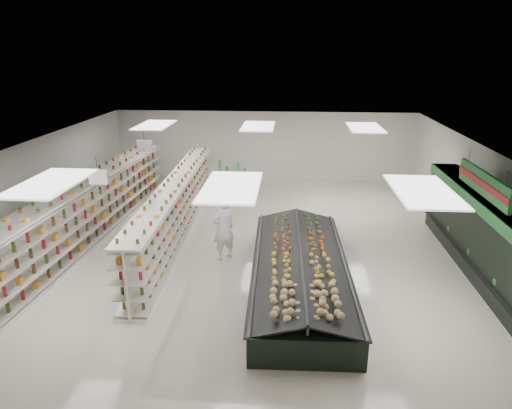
# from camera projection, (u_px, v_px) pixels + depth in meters

# --- Properties ---
(floor) EXTENTS (16.00, 16.00, 0.00)m
(floor) POSITION_uv_depth(u_px,v_px,m) (249.00, 246.00, 14.50)
(floor) COLOR beige
(floor) RESTS_ON ground
(ceiling) EXTENTS (14.00, 16.00, 0.02)m
(ceiling) POSITION_uv_depth(u_px,v_px,m) (248.00, 147.00, 13.47)
(ceiling) COLOR white
(ceiling) RESTS_ON wall_back
(wall_back) EXTENTS (14.00, 0.02, 3.20)m
(wall_back) POSITION_uv_depth(u_px,v_px,m) (264.00, 146.00, 21.53)
(wall_back) COLOR silver
(wall_back) RESTS_ON floor
(wall_front) EXTENTS (14.00, 0.02, 3.20)m
(wall_front) POSITION_uv_depth(u_px,v_px,m) (197.00, 374.00, 6.44)
(wall_front) COLOR silver
(wall_front) RESTS_ON floor
(wall_left) EXTENTS (0.02, 16.00, 3.20)m
(wall_left) POSITION_uv_depth(u_px,v_px,m) (30.00, 193.00, 14.49)
(wall_left) COLOR silver
(wall_left) RESTS_ON floor
(wall_right) EXTENTS (0.02, 16.00, 3.20)m
(wall_right) POSITION_uv_depth(u_px,v_px,m) (484.00, 204.00, 13.48)
(wall_right) COLOR silver
(wall_right) RESTS_ON floor
(produce_wall_case) EXTENTS (0.93, 8.00, 2.20)m
(produce_wall_case) POSITION_uv_depth(u_px,v_px,m) (486.00, 234.00, 12.22)
(produce_wall_case) COLOR black
(produce_wall_case) RESTS_ON floor
(aisle_sign_near) EXTENTS (0.52, 0.06, 0.75)m
(aisle_sign_near) POSITION_uv_depth(u_px,v_px,m) (98.00, 177.00, 12.00)
(aisle_sign_near) COLOR white
(aisle_sign_near) RESTS_ON ceiling
(aisle_sign_far) EXTENTS (0.52, 0.06, 0.75)m
(aisle_sign_far) POSITION_uv_depth(u_px,v_px,m) (145.00, 146.00, 15.77)
(aisle_sign_far) COLOR white
(aisle_sign_far) RESTS_ON ceiling
(hortifruti_banner) EXTENTS (0.12, 3.20, 0.95)m
(hortifruti_banner) POSITION_uv_depth(u_px,v_px,m) (483.00, 183.00, 11.78)
(hortifruti_banner) COLOR #1E712F
(hortifruti_banner) RESTS_ON ceiling
(gondola_left) EXTENTS (1.42, 11.55, 2.00)m
(gondola_left) POSITION_uv_depth(u_px,v_px,m) (91.00, 212.00, 14.83)
(gondola_left) COLOR white
(gondola_left) RESTS_ON floor
(gondola_center) EXTENTS (1.12, 10.66, 1.85)m
(gondola_center) POSITION_uv_depth(u_px,v_px,m) (177.00, 211.00, 15.14)
(gondola_center) COLOR white
(gondola_center) RESTS_ON floor
(produce_island) EXTENTS (2.64, 6.88, 1.02)m
(produce_island) POSITION_uv_depth(u_px,v_px,m) (300.00, 269.00, 11.95)
(produce_island) COLOR black
(produce_island) RESTS_ON floor
(soda_endcap) EXTENTS (1.38, 1.18, 1.50)m
(soda_endcap) POSITION_uv_depth(u_px,v_px,m) (233.00, 182.00, 18.88)
(soda_endcap) COLOR #A71320
(soda_endcap) RESTS_ON floor
(shopper_main) EXTENTS (0.84, 0.80, 1.94)m
(shopper_main) POSITION_uv_depth(u_px,v_px,m) (224.00, 228.00, 13.33)
(shopper_main) COLOR white
(shopper_main) RESTS_ON floor
(shopper_background) EXTENTS (0.60, 0.82, 1.53)m
(shopper_background) POSITION_uv_depth(u_px,v_px,m) (185.00, 180.00, 18.95)
(shopper_background) COLOR tan
(shopper_background) RESTS_ON floor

